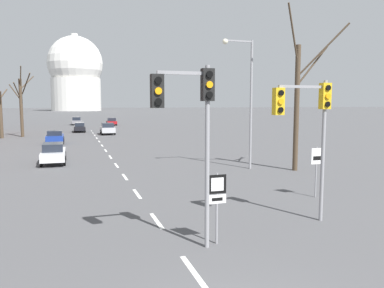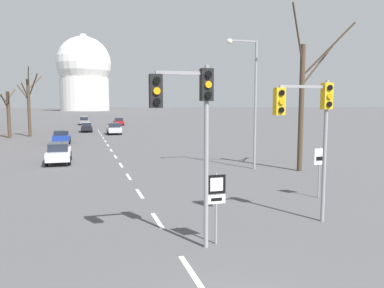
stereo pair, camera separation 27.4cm
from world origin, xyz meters
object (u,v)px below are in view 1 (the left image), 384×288
(traffic_signal_centre_tall, at_px, (191,111))
(sedan_far_left, at_px, (80,127))
(sedan_distant_centre, at_px, (111,122))
(sedan_far_right, at_px, (53,153))
(sedan_near_right, at_px, (55,137))
(traffic_signal_near_right, at_px, (309,115))
(sedan_near_left, at_px, (108,129))
(route_sign_post, at_px, (217,196))
(sedan_mid_centre, at_px, (76,121))
(street_lamp_right, at_px, (246,91))
(speed_limit_sign, at_px, (316,163))

(traffic_signal_centre_tall, height_order, sedan_far_left, traffic_signal_centre_tall)
(sedan_far_left, relative_size, sedan_distant_centre, 1.15)
(traffic_signal_centre_tall, height_order, sedan_far_right, traffic_signal_centre_tall)
(sedan_near_right, xyz_separation_m, sedan_far_left, (2.96, 17.08, -0.01))
(traffic_signal_near_right, relative_size, sedan_near_left, 1.31)
(traffic_signal_centre_tall, distance_m, sedan_far_right, 19.81)
(traffic_signal_centre_tall, bearing_deg, route_sign_post, 10.96)
(sedan_mid_centre, distance_m, sedan_distant_centre, 7.88)
(sedan_near_left, xyz_separation_m, sedan_far_right, (-6.25, -25.60, -0.05))
(route_sign_post, relative_size, sedan_far_right, 0.51)
(route_sign_post, height_order, sedan_near_right, route_sign_post)
(traffic_signal_near_right, xyz_separation_m, sedan_near_left, (-3.43, 43.33, -3.19))
(traffic_signal_centre_tall, distance_m, sedan_distant_centre, 67.71)
(sedan_distant_centre, bearing_deg, sedan_mid_centre, 149.96)
(sedan_near_left, relative_size, sedan_mid_centre, 0.93)
(sedan_near_right, distance_m, sedan_far_right, 14.68)
(traffic_signal_centre_tall, height_order, route_sign_post, traffic_signal_centre_tall)
(street_lamp_right, xyz_separation_m, sedan_near_left, (-6.34, 32.11, -4.43))
(traffic_signal_near_right, distance_m, sedan_mid_centre, 70.69)
(route_sign_post, distance_m, sedan_distant_centre, 67.39)
(sedan_distant_centre, bearing_deg, traffic_signal_near_right, -89.48)
(traffic_signal_centre_tall, height_order, sedan_near_left, traffic_signal_centre_tall)
(route_sign_post, xyz_separation_m, sedan_far_left, (-3.20, 50.50, -0.78))
(traffic_signal_centre_tall, distance_m, sedan_mid_centre, 71.55)
(traffic_signal_centre_tall, bearing_deg, sedan_distant_centre, 86.34)
(route_sign_post, xyz_separation_m, sedan_far_right, (-5.68, 18.74, -0.75))
(speed_limit_sign, bearing_deg, sedan_far_left, 102.05)
(street_lamp_right, bearing_deg, traffic_signal_near_right, -104.53)
(sedan_near_left, xyz_separation_m, sedan_mid_centre, (-3.98, 26.90, -0.02))
(sedan_mid_centre, bearing_deg, route_sign_post, -87.25)
(sedan_mid_centre, relative_size, sedan_far_left, 0.96)
(traffic_signal_near_right, relative_size, street_lamp_right, 0.61)
(sedan_near_right, relative_size, sedan_mid_centre, 0.87)
(traffic_signal_near_right, xyz_separation_m, sedan_near_right, (-10.16, 32.40, -3.26))
(sedan_near_left, relative_size, sedan_near_right, 1.07)
(street_lamp_right, distance_m, sedan_distant_centre, 55.36)
(sedan_mid_centre, bearing_deg, traffic_signal_near_right, -83.97)
(sedan_near_left, relative_size, sedan_far_right, 0.90)
(traffic_signal_centre_tall, distance_m, traffic_signal_near_right, 5.06)
(traffic_signal_near_right, bearing_deg, sedan_near_right, 107.41)
(sedan_far_left, xyz_separation_m, sedan_far_right, (-2.48, -31.76, 0.03))
(traffic_signal_near_right, relative_size, speed_limit_sign, 2.20)
(street_lamp_right, height_order, sedan_far_left, street_lamp_right)
(traffic_signal_centre_tall, xyz_separation_m, traffic_signal_near_right, (4.91, 1.20, -0.20))
(speed_limit_sign, xyz_separation_m, sedan_far_left, (-9.89, 46.37, -0.86))
(route_sign_post, height_order, sedan_far_left, route_sign_post)
(route_sign_post, distance_m, sedan_mid_centre, 71.33)
(sedan_near_right, height_order, sedan_mid_centre, sedan_mid_centre)
(traffic_signal_centre_tall, xyz_separation_m, sedan_mid_centre, (-2.51, 71.42, -3.40))
(sedan_far_left, xyz_separation_m, sedan_distant_centre, (6.60, 16.80, 0.01))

